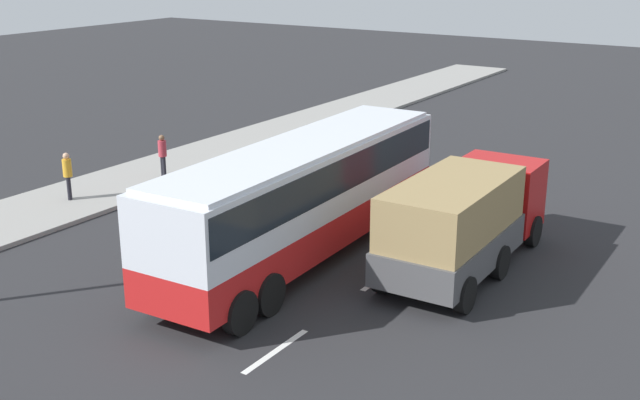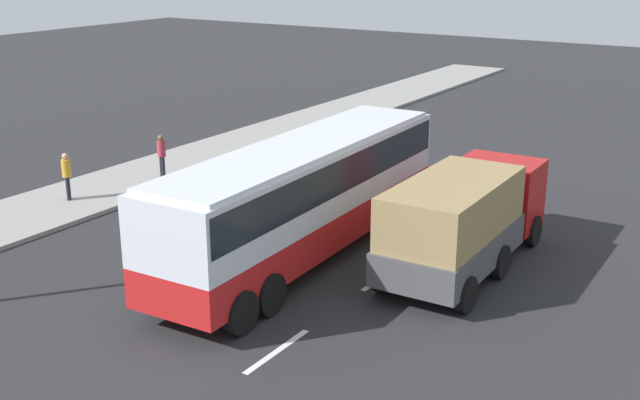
# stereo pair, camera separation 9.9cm
# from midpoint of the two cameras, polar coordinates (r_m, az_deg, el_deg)

# --- Properties ---
(ground_plane) EXTENTS (120.00, 120.00, 0.00)m
(ground_plane) POSITION_cam_midpoint_polar(r_m,az_deg,el_deg) (22.44, -3.15, -5.31)
(ground_plane) COLOR #28282B
(sidewalk_curb) EXTENTS (80.00, 4.00, 0.15)m
(sidewalk_curb) POSITION_cam_midpoint_polar(r_m,az_deg,el_deg) (29.06, -19.27, -0.68)
(sidewalk_curb) COLOR gray
(sidewalk_curb) RESTS_ON ground_plane
(coach_bus) EXTENTS (12.19, 3.11, 3.48)m
(coach_bus) POSITION_cam_midpoint_polar(r_m,az_deg,el_deg) (22.78, -1.01, 0.87)
(coach_bus) COLOR red
(coach_bus) RESTS_ON ground_plane
(cargo_truck) EXTENTS (7.29, 2.68, 2.83)m
(cargo_truck) POSITION_cam_midpoint_polar(r_m,az_deg,el_deg) (22.58, 10.46, -1.20)
(cargo_truck) COLOR red
(cargo_truck) RESTS_ON ground_plane
(pedestrian_near_curb) EXTENTS (0.32, 0.32, 1.71)m
(pedestrian_near_curb) POSITION_cam_midpoint_polar(r_m,az_deg,el_deg) (29.45, -17.59, 1.89)
(pedestrian_near_curb) COLOR black
(pedestrian_near_curb) RESTS_ON sidewalk_curb
(pedestrian_at_crossing) EXTENTS (0.32, 0.32, 1.68)m
(pedestrian_at_crossing) POSITION_cam_midpoint_polar(r_m,az_deg,el_deg) (31.44, -11.16, 3.34)
(pedestrian_at_crossing) COLOR black
(pedestrian_at_crossing) RESTS_ON sidewalk_curb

